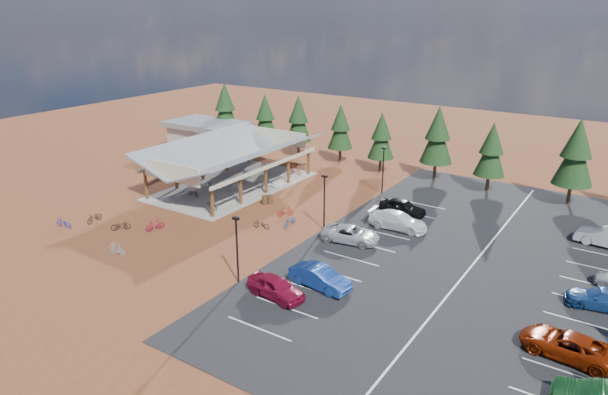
# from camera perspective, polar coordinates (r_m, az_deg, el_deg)

# --- Properties ---
(ground) EXTENTS (140.00, 140.00, 0.00)m
(ground) POSITION_cam_1_polar(r_m,az_deg,el_deg) (50.38, -3.95, -2.87)
(ground) COLOR brown
(ground) RESTS_ON ground
(asphalt_lot) EXTENTS (27.00, 44.00, 0.04)m
(asphalt_lot) POSITION_cam_1_polar(r_m,az_deg,el_deg) (45.33, 17.60, -6.44)
(asphalt_lot) COLOR black
(asphalt_lot) RESTS_ON ground
(concrete_pad) EXTENTS (10.60, 18.60, 0.10)m
(concrete_pad) POSITION_cam_1_polar(r_m,az_deg,el_deg) (61.42, -7.43, 1.23)
(concrete_pad) COLOR gray
(concrete_pad) RESTS_ON ground
(bike_pavilion) EXTENTS (11.65, 19.40, 4.97)m
(bike_pavilion) POSITION_cam_1_polar(r_m,az_deg,el_deg) (60.35, -7.59, 4.63)
(bike_pavilion) COLOR brown
(bike_pavilion) RESTS_ON concrete_pad
(outbuilding) EXTENTS (11.00, 7.00, 3.90)m
(outbuilding) POSITION_cam_1_polar(r_m,az_deg,el_deg) (77.85, -10.09, 6.51)
(outbuilding) COLOR #ADA593
(outbuilding) RESTS_ON ground
(lamp_post_0) EXTENTS (0.50, 0.25, 5.14)m
(lamp_post_0) POSITION_cam_1_polar(r_m,az_deg,el_deg) (39.19, -7.08, -5.02)
(lamp_post_0) COLOR black
(lamp_post_0) RESTS_ON ground
(lamp_post_1) EXTENTS (0.50, 0.25, 5.14)m
(lamp_post_1) POSITION_cam_1_polar(r_m,az_deg,el_deg) (48.21, 2.15, -0.10)
(lamp_post_1) COLOR black
(lamp_post_1) RESTS_ON ground
(lamp_post_2) EXTENTS (0.50, 0.25, 5.14)m
(lamp_post_2) POSITION_cam_1_polar(r_m,az_deg,el_deg) (58.32, 8.33, 3.20)
(lamp_post_2) COLOR black
(lamp_post_2) RESTS_ON ground
(trash_bin_0) EXTENTS (0.60, 0.60, 0.90)m
(trash_bin_0) POSITION_cam_1_polar(r_m,az_deg,el_deg) (55.44, -4.15, -0.25)
(trash_bin_0) COLOR #4D301B
(trash_bin_0) RESTS_ON ground
(trash_bin_1) EXTENTS (0.60, 0.60, 0.90)m
(trash_bin_1) POSITION_cam_1_polar(r_m,az_deg,el_deg) (55.56, -3.57, -0.19)
(trash_bin_1) COLOR #4D301B
(trash_bin_1) RESTS_ON ground
(pine_0) EXTENTS (3.83, 3.83, 8.92)m
(pine_0) POSITION_cam_1_polar(r_m,az_deg,el_deg) (79.71, -8.30, 9.42)
(pine_0) COLOR #382314
(pine_0) RESTS_ON ground
(pine_1) EXTENTS (3.37, 3.37, 7.84)m
(pine_1) POSITION_cam_1_polar(r_m,az_deg,el_deg) (75.56, -4.10, 8.51)
(pine_1) COLOR #382314
(pine_1) RESTS_ON ground
(pine_2) EXTENTS (3.46, 3.46, 8.07)m
(pine_2) POSITION_cam_1_polar(r_m,az_deg,el_deg) (72.93, -0.59, 8.27)
(pine_2) COLOR #382314
(pine_2) RESTS_ON ground
(pine_3) EXTENTS (3.23, 3.23, 7.51)m
(pine_3) POSITION_cam_1_polar(r_m,az_deg,el_deg) (69.79, 3.87, 7.43)
(pine_3) COLOR #382314
(pine_3) RESTS_ON ground
(pine_4) EXTENTS (3.16, 3.16, 7.35)m
(pine_4) POSITION_cam_1_polar(r_m,az_deg,el_deg) (65.79, 8.16, 6.44)
(pine_4) COLOR #382314
(pine_4) RESTS_ON ground
(pine_5) EXTENTS (3.70, 3.70, 8.62)m
(pine_5) POSITION_cam_1_polar(r_m,az_deg,el_deg) (63.81, 13.89, 6.38)
(pine_5) COLOR #382314
(pine_5) RESTS_ON ground
(pine_6) EXTENTS (3.29, 3.29, 7.65)m
(pine_6) POSITION_cam_1_polar(r_m,az_deg,el_deg) (61.34, 19.13, 4.78)
(pine_6) COLOR #382314
(pine_6) RESTS_ON ground
(pine_7) EXTENTS (3.85, 3.85, 8.96)m
(pine_7) POSITION_cam_1_polar(r_m,az_deg,el_deg) (60.10, 26.74, 4.26)
(pine_7) COLOR #382314
(pine_7) RESTS_ON ground
(bike_0) EXTENTS (1.55, 0.56, 0.81)m
(bike_0) POSITION_cam_1_polar(r_m,az_deg,el_deg) (58.36, -11.60, 0.47)
(bike_0) COLOR black
(bike_0) RESTS_ON concrete_pad
(bike_1) EXTENTS (1.89, 0.75, 1.10)m
(bike_1) POSITION_cam_1_polar(r_m,az_deg,el_deg) (60.31, -9.50, 1.38)
(bike_1) COLOR gray
(bike_1) RESTS_ON concrete_pad
(bike_2) EXTENTS (1.77, 1.07, 0.88)m
(bike_2) POSITION_cam_1_polar(r_m,az_deg,el_deg) (64.52, -6.10, 2.64)
(bike_2) COLOR navy
(bike_2) RESTS_ON concrete_pad
(bike_3) EXTENTS (1.64, 0.68, 0.96)m
(bike_3) POSITION_cam_1_polar(r_m,az_deg,el_deg) (67.72, -3.94, 3.55)
(bike_3) COLOR maroon
(bike_3) RESTS_ON concrete_pad
(bike_4) EXTENTS (1.85, 1.07, 0.92)m
(bike_4) POSITION_cam_1_polar(r_m,az_deg,el_deg) (54.48, -9.67, -0.73)
(bike_4) COLOR black
(bike_4) RESTS_ON concrete_pad
(bike_5) EXTENTS (1.83, 0.88, 1.06)m
(bike_5) POSITION_cam_1_polar(r_m,az_deg,el_deg) (58.95, -7.23, 1.04)
(bike_5) COLOR #92959A
(bike_5) RESTS_ON concrete_pad
(bike_6) EXTENTS (1.79, 0.86, 0.90)m
(bike_6) POSITION_cam_1_polar(r_m,az_deg,el_deg) (60.55, -3.70, 1.58)
(bike_6) COLOR navy
(bike_6) RESTS_ON concrete_pad
(bike_7) EXTENTS (1.88, 0.60, 1.12)m
(bike_7) POSITION_cam_1_polar(r_m,az_deg,el_deg) (64.61, -0.97, 2.88)
(bike_7) COLOR maroon
(bike_7) RESTS_ON concrete_pad
(bike_8) EXTENTS (0.96, 1.90, 0.95)m
(bike_8) POSITION_cam_1_polar(r_m,az_deg,el_deg) (54.34, -21.19, -1.97)
(bike_8) COLOR black
(bike_8) RESTS_ON ground
(bike_10) EXTENTS (1.87, 0.86, 0.94)m
(bike_10) POSITION_cam_1_polar(r_m,az_deg,el_deg) (54.08, -23.97, -2.46)
(bike_10) COLOR #10179E
(bike_10) RESTS_ON ground
(bike_11) EXTENTS (1.06, 1.82, 1.05)m
(bike_11) POSITION_cam_1_polar(r_m,az_deg,el_deg) (50.61, -15.41, -2.82)
(bike_11) COLOR maroon
(bike_11) RESTS_ON ground
(bike_12) EXTENTS (1.55, 1.70, 0.90)m
(bike_12) POSITION_cam_1_polar(r_m,az_deg,el_deg) (51.68, -18.76, -2.79)
(bike_12) COLOR black
(bike_12) RESTS_ON ground
(bike_13) EXTENTS (1.84, 0.62, 1.09)m
(bike_13) POSITION_cam_1_polar(r_m,az_deg,el_deg) (46.59, -19.07, -5.17)
(bike_13) COLOR #A0A3A9
(bike_13) RESTS_ON ground
(bike_14) EXTENTS (0.74, 1.91, 0.99)m
(bike_14) POSITION_cam_1_polar(r_m,az_deg,el_deg) (49.80, -1.46, -2.49)
(bike_14) COLOR navy
(bike_14) RESTS_ON ground
(bike_15) EXTENTS (1.42, 1.58, 1.00)m
(bike_15) POSITION_cam_1_polar(r_m,az_deg,el_deg) (52.12, -1.96, -1.47)
(bike_15) COLOR maroon
(bike_15) RESTS_ON ground
(bike_16) EXTENTS (1.65, 0.84, 0.83)m
(bike_16) POSITION_cam_1_polar(r_m,az_deg,el_deg) (49.43, -4.52, -2.83)
(bike_16) COLOR black
(bike_16) RESTS_ON ground
(car_0) EXTENTS (4.67, 2.39, 1.52)m
(car_0) POSITION_cam_1_polar(r_m,az_deg,el_deg) (37.99, -3.00, -9.40)
(car_0) COLOR maroon
(car_0) RESTS_ON asphalt_lot
(car_1) EXTENTS (4.86, 2.11, 1.55)m
(car_1) POSITION_cam_1_polar(r_m,az_deg,el_deg) (39.17, 1.70, -8.41)
(car_1) COLOR navy
(car_1) RESTS_ON asphalt_lot
(car_2) EXTENTS (5.30, 3.07, 1.39)m
(car_2) POSITION_cam_1_polar(r_m,az_deg,el_deg) (46.57, 4.92, -3.86)
(car_2) COLOR #B3B4BC
(car_2) RESTS_ON asphalt_lot
(car_3) EXTENTS (5.47, 2.35, 1.57)m
(car_3) POSITION_cam_1_polar(r_m,az_deg,el_deg) (49.75, 9.84, -2.40)
(car_3) COLOR white
(car_3) RESTS_ON asphalt_lot
(car_4) EXTENTS (4.66, 2.08, 1.56)m
(car_4) POSITION_cam_1_polar(r_m,az_deg,el_deg) (53.14, 10.33, -1.00)
(car_4) COLOR black
(car_4) RESTS_ON asphalt_lot
(car_6) EXTENTS (5.45, 2.94, 1.45)m
(car_6) POSITION_cam_1_polar(r_m,az_deg,el_deg) (35.63, 25.98, -13.78)
(car_6) COLOR maroon
(car_6) RESTS_ON asphalt_lot
(car_7) EXTENTS (5.03, 2.76, 1.38)m
(car_7) POSITION_cam_1_polar(r_m,az_deg,el_deg) (41.80, 28.97, -9.31)
(car_7) COLOR navy
(car_7) RESTS_ON asphalt_lot
(car_9) EXTENTS (5.22, 2.23, 1.67)m
(car_9) POSITION_cam_1_polar(r_m,az_deg,el_deg) (52.09, 29.37, -3.67)
(car_9) COLOR silver
(car_9) RESTS_ON asphalt_lot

